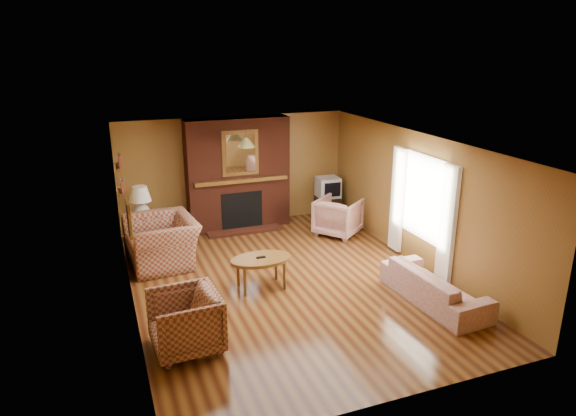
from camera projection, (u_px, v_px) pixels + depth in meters
name	position (u px, v px, depth m)	size (l,w,h in m)	color
floor	(287.00, 282.00, 8.71)	(6.50, 6.50, 0.00)	#441F0E
ceiling	(287.00, 143.00, 7.97)	(6.50, 6.50, 0.00)	silver
wall_back	(235.00, 171.00, 11.23)	(6.50, 6.50, 0.00)	olive
wall_front	(395.00, 307.00, 5.45)	(6.50, 6.50, 0.00)	olive
wall_left	(128.00, 235.00, 7.50)	(6.50, 6.50, 0.00)	olive
wall_right	(418.00, 200.00, 9.19)	(6.50, 6.50, 0.00)	olive
fireplace	(238.00, 175.00, 11.00)	(2.20, 0.82, 2.40)	#4E1D11
window_right	(421.00, 207.00, 9.01)	(0.10, 1.85, 2.00)	silver
bookshelf	(120.00, 174.00, 9.06)	(0.09, 0.55, 0.71)	brown
botanical_print	(129.00, 218.00, 7.13)	(0.05, 0.40, 0.50)	brown
pendant_light	(246.00, 142.00, 10.14)	(0.36, 0.36, 0.48)	black
plaid_loveseat	(162.00, 242.00, 9.33)	(1.33, 1.16, 0.86)	maroon
plaid_armchair	(185.00, 322.00, 6.70)	(0.87, 0.89, 0.81)	maroon
floral_sofa	(435.00, 286.00, 7.97)	(1.90, 0.74, 0.55)	beige
floral_armchair	(338.00, 217.00, 10.79)	(0.83, 0.86, 0.78)	beige
coffee_table	(261.00, 261.00, 8.39)	(1.01, 0.63, 0.55)	brown
side_table	(144.00, 234.00, 10.09)	(0.43, 0.43, 0.58)	brown
table_lamp	(141.00, 202.00, 9.88)	(0.42, 0.42, 0.69)	silver
tv_stand	(327.00, 207.00, 11.81)	(0.48, 0.44, 0.53)	black
crt_tv	(328.00, 187.00, 11.66)	(0.52, 0.52, 0.45)	#B2B4BA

